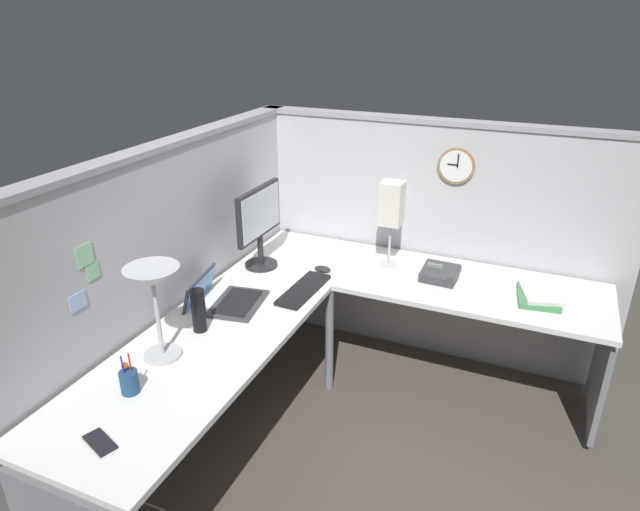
% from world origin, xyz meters
% --- Properties ---
extents(ground_plane, '(6.80, 6.80, 0.00)m').
position_xyz_m(ground_plane, '(0.00, 0.00, 0.00)').
color(ground_plane, '#4C443D').
extents(cubicle_wall_back, '(2.57, 0.12, 1.58)m').
position_xyz_m(cubicle_wall_back, '(-0.36, 0.87, 0.79)').
color(cubicle_wall_back, '#B2B2B7').
rests_on(cubicle_wall_back, ground).
extents(cubicle_wall_right, '(0.12, 2.37, 1.58)m').
position_xyz_m(cubicle_wall_right, '(0.87, -0.27, 0.79)').
color(cubicle_wall_right, '#B2B2B7').
rests_on(cubicle_wall_right, ground).
extents(desk, '(2.35, 2.15, 0.73)m').
position_xyz_m(desk, '(-0.15, -0.05, 0.63)').
color(desk, white).
rests_on(desk, ground).
extents(monitor, '(0.46, 0.20, 0.50)m').
position_xyz_m(monitor, '(0.22, 0.64, 1.02)').
color(monitor, '#232326').
rests_on(monitor, desk).
extents(laptop, '(0.40, 0.43, 0.22)m').
position_xyz_m(laptop, '(-0.28, 0.61, 0.75)').
color(laptop, '#38383D').
rests_on(laptop, desk).
extents(keyboard, '(0.43, 0.16, 0.02)m').
position_xyz_m(keyboard, '(0.02, 0.26, 0.74)').
color(keyboard, black).
rests_on(keyboard, desk).
extents(computer_mouse, '(0.06, 0.10, 0.03)m').
position_xyz_m(computer_mouse, '(0.29, 0.26, 0.75)').
color(computer_mouse, '#232326').
rests_on(computer_mouse, desk).
extents(desk_lamp_dome, '(0.24, 0.24, 0.44)m').
position_xyz_m(desk_lamp_dome, '(-0.81, 0.58, 1.09)').
color(desk_lamp_dome, '#B7BABF').
rests_on(desk_lamp_dome, desk).
extents(pen_cup, '(0.08, 0.08, 0.18)m').
position_xyz_m(pen_cup, '(-1.07, 0.54, 0.78)').
color(pen_cup, navy).
rests_on(pen_cup, desk).
extents(cell_phone, '(0.11, 0.16, 0.01)m').
position_xyz_m(cell_phone, '(-1.35, 0.44, 0.73)').
color(cell_phone, black).
rests_on(cell_phone, desk).
extents(thermos_flask, '(0.07, 0.07, 0.22)m').
position_xyz_m(thermos_flask, '(-0.55, 0.55, 0.84)').
color(thermos_flask, black).
rests_on(thermos_flask, desk).
extents(office_phone, '(0.20, 0.21, 0.11)m').
position_xyz_m(office_phone, '(0.46, -0.41, 0.77)').
color(office_phone, '#38383D').
rests_on(office_phone, desk).
extents(book_stack, '(0.32, 0.26, 0.04)m').
position_xyz_m(book_stack, '(0.45, -0.96, 0.75)').
color(book_stack, '#3F7F4C').
rests_on(book_stack, desk).
extents(desk_lamp_paper, '(0.13, 0.13, 0.53)m').
position_xyz_m(desk_lamp_paper, '(0.54, -0.07, 1.11)').
color(desk_lamp_paper, '#B7BABF').
rests_on(desk_lamp_paper, desk).
extents(wall_clock, '(0.04, 0.22, 0.22)m').
position_xyz_m(wall_clock, '(0.82, -0.38, 1.32)').
color(wall_clock, olive).
extents(pinned_note_leftmost, '(0.09, 0.00, 0.07)m').
position_xyz_m(pinned_note_leftmost, '(-1.01, 0.82, 1.06)').
color(pinned_note_leftmost, '#99B7E5').
extents(pinned_note_middle, '(0.07, 0.00, 0.07)m').
position_xyz_m(pinned_note_middle, '(-0.90, 0.82, 1.15)').
color(pinned_note_middle, '#8CCC99').
extents(pinned_note_rightmost, '(0.09, 0.00, 0.09)m').
position_xyz_m(pinned_note_rightmost, '(-0.93, 0.82, 1.24)').
color(pinned_note_rightmost, '#8CCC99').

